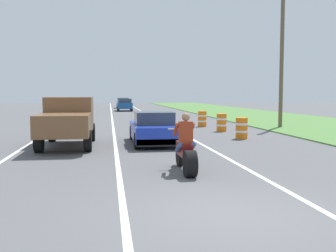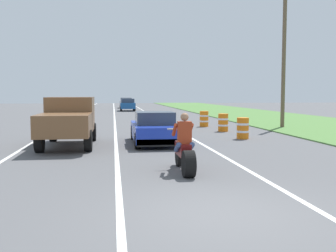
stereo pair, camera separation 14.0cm
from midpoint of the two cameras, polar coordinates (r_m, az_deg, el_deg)
name	(u,v)px [view 2 (the right image)]	position (r m, az deg, el deg)	size (l,w,h in m)	color
ground_plane	(222,214)	(7.26, 8.34, -12.44)	(160.00, 160.00, 0.00)	#565659
lane_stripe_left_solid	(60,126)	(26.96, -15.22, 0.03)	(0.14, 120.00, 0.01)	white
lane_stripe_right_solid	(168,125)	(27.01, 0.12, 0.21)	(0.14, 120.00, 0.01)	white
lane_stripe_centre_dashed	(115,125)	(26.74, -7.54, 0.12)	(0.14, 120.00, 0.01)	white
grass_verge_right	(307,123)	(30.13, 19.54, 0.46)	(10.00, 120.00, 0.06)	#517F3D
motorcycle_with_rider	(184,151)	(10.63, 2.77, -3.62)	(0.70, 2.21, 1.62)	black
sports_car_blue	(154,129)	(16.75, -1.75, -0.43)	(1.84, 4.30, 1.37)	#1E38B2
pickup_truck_left_lane_brown	(68,119)	(16.41, -13.97, 1.00)	(2.02, 4.80, 1.98)	brown
utility_pole_roadside	(284,63)	(25.49, 16.55, 8.69)	(0.24, 0.24, 7.96)	brown
construction_barrel_nearest	(243,128)	(18.86, 10.98, -0.31)	(0.58, 0.58, 1.00)	orange
construction_barrel_mid	(223,122)	(22.37, 8.16, 0.50)	(0.58, 0.58, 1.00)	orange
construction_barrel_far	(204,119)	(25.48, 5.40, 1.04)	(0.58, 0.58, 1.00)	orange
distant_car_far_ahead	(128,105)	(48.44, -5.79, 3.10)	(1.80, 4.00, 1.50)	#194C8C
distant_car_further_ahead	(126,103)	(58.15, -6.03, 3.37)	(1.80, 4.00, 1.50)	#99999E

